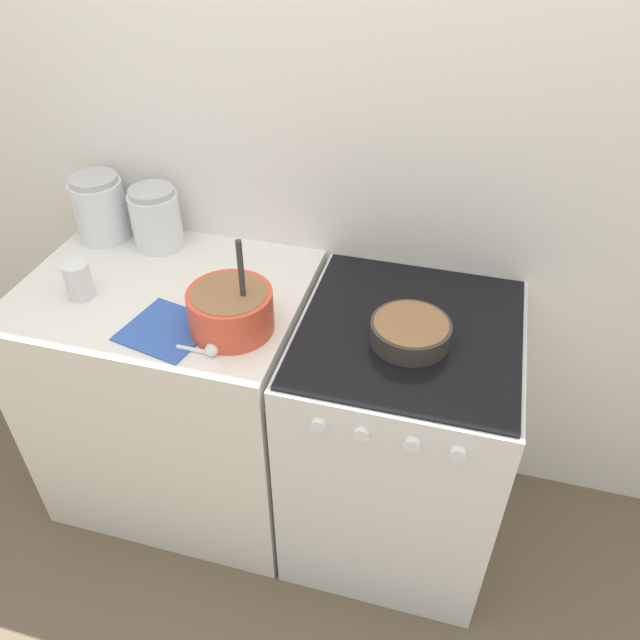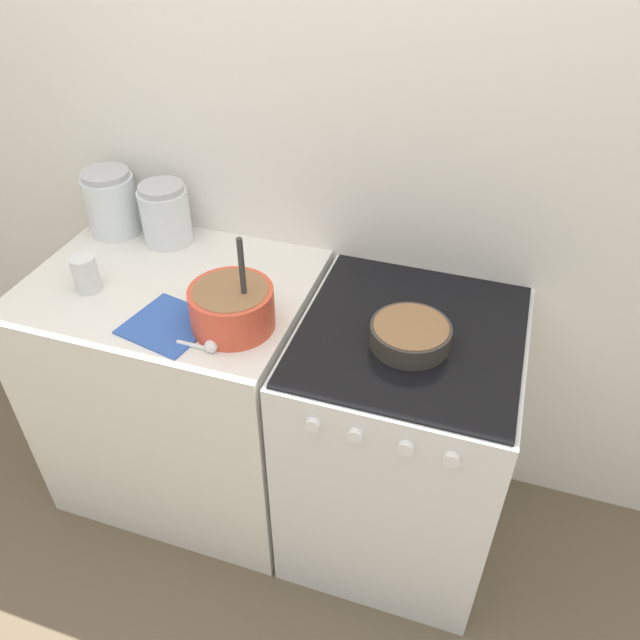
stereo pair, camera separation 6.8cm
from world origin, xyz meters
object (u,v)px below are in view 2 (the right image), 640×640
at_px(storage_jar_left, 112,206).
at_px(mixing_bowl, 232,305).
at_px(baking_pan, 410,334).
at_px(storage_jar_middle, 166,218).
at_px(stove, 399,440).
at_px(tin_can, 86,273).

bearing_deg(storage_jar_left, mixing_bowl, -30.56).
bearing_deg(storage_jar_left, baking_pan, -14.46).
bearing_deg(baking_pan, storage_jar_middle, 162.41).
xyz_separation_m(stove, mixing_bowl, (-0.47, -0.12, 0.52)).
xyz_separation_m(mixing_bowl, baking_pan, (0.48, 0.07, -0.04)).
bearing_deg(baking_pan, stove, 94.97).
height_order(stove, storage_jar_middle, storage_jar_middle).
distance_m(stove, mixing_bowl, 0.71).
relative_size(storage_jar_middle, tin_can, 1.81).
bearing_deg(mixing_bowl, baking_pan, 8.73).
relative_size(baking_pan, storage_jar_left, 0.99).
height_order(baking_pan, storage_jar_left, storage_jar_left).
relative_size(mixing_bowl, baking_pan, 1.33).
bearing_deg(mixing_bowl, storage_jar_middle, 138.32).
distance_m(stove, baking_pan, 0.48).
xyz_separation_m(stove, storage_jar_left, (-1.07, 0.23, 0.54)).
distance_m(mixing_bowl, tin_can, 0.48).
distance_m(mixing_bowl, storage_jar_middle, 0.53).
distance_m(stove, tin_can, 1.09).
height_order(storage_jar_left, storage_jar_middle, storage_jar_left).
bearing_deg(stove, storage_jar_middle, 165.44).
height_order(mixing_bowl, tin_can, mixing_bowl).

